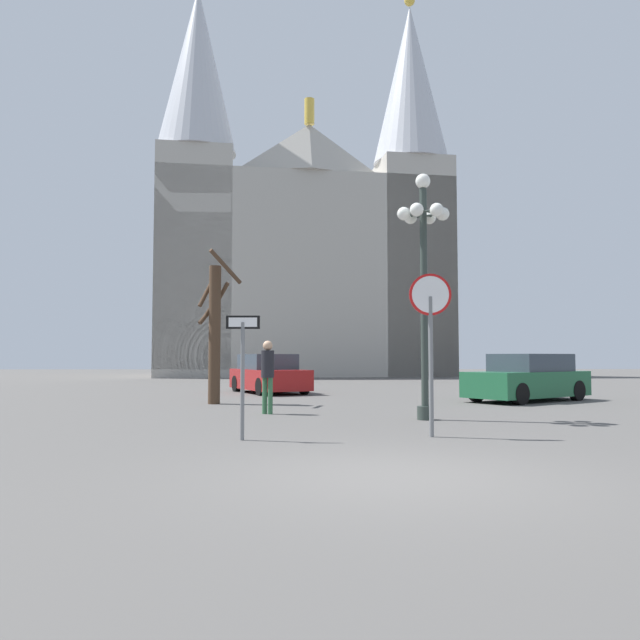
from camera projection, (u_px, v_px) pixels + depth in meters
ground_plane at (399, 476)px, 7.19m from camera, size 120.00×120.00×0.00m
cathedral at (303, 248)px, 45.69m from camera, size 21.89×13.73×28.53m
stop_sign at (431, 323)px, 10.79m from camera, size 0.75×0.08×2.88m
one_way_arrow_sign at (243, 362)px, 10.34m from camera, size 0.58×0.07×2.10m
street_lamp at (424, 261)px, 13.78m from camera, size 1.19×1.07×5.56m
bare_tree at (215, 329)px, 18.24m from camera, size 1.35×1.35×4.52m
parked_car_near_green at (528, 379)px, 19.31m from camera, size 4.56×3.89×1.49m
parked_car_far_red at (269, 375)px, 23.61m from camera, size 3.41×4.54×1.49m
pedestrian_walking at (268, 369)px, 14.99m from camera, size 0.32×0.32×1.79m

